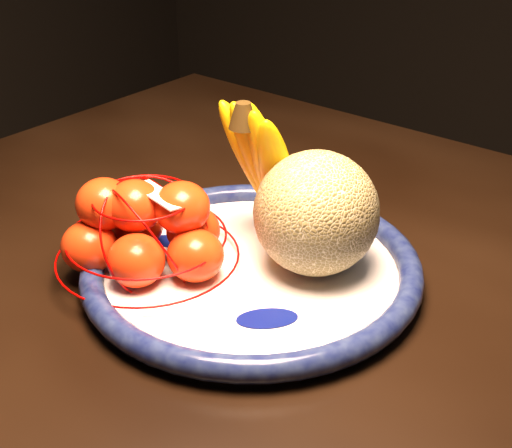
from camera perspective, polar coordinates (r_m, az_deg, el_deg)
The scene contains 6 objects.
dining_table at distance 0.89m, azimuth 11.42°, elevation -9.91°, with size 1.67×1.14×0.78m.
fruit_bowl at distance 0.84m, azimuth -0.36°, elevation -3.53°, with size 0.40×0.40×0.03m.
cantaloupe at distance 0.81m, azimuth 4.84°, elevation 0.87°, with size 0.14×0.14×0.14m, color olive.
banana_bunch at distance 0.86m, azimuth 0.97°, elevation 4.84°, with size 0.13×0.13×0.20m.
mandarin_bag at distance 0.84m, azimuth -8.75°, elevation -0.54°, with size 0.26×0.26×0.14m.
price_tag at distance 0.81m, azimuth -7.73°, elevation 2.31°, with size 0.07×0.03×0.00m, color white.
Camera 1 is at (0.29, -0.75, 1.24)m, focal length 50.00 mm.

